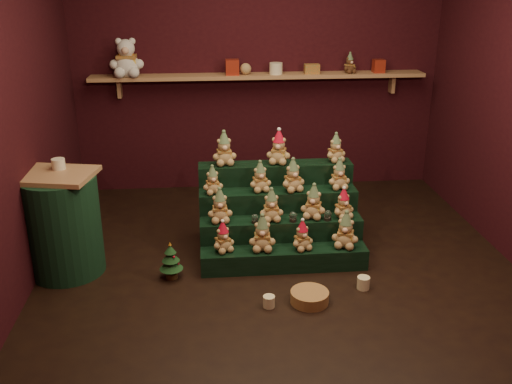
{
  "coord_description": "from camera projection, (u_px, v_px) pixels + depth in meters",
  "views": [
    {
      "loc": [
        -0.59,
        -4.27,
        2.35
      ],
      "look_at": [
        -0.18,
        0.25,
        0.59
      ],
      "focal_mm": 40.0,
      "sensor_mm": 36.0,
      "label": 1
    }
  ],
  "objects": [
    {
      "name": "gift_tin_red_a",
      "position": [
        232.0,
        67.0,
        6.05
      ],
      "size": [
        0.14,
        0.14,
        0.16
      ],
      "primitive_type": "cube",
      "color": "#A12B18",
      "rests_on": "back_shelf"
    },
    {
      "name": "gift_tin_cream",
      "position": [
        276.0,
        68.0,
        6.1
      ],
      "size": [
        0.14,
        0.14,
        0.12
      ],
      "primitive_type": "cylinder",
      "color": "beige",
      "rests_on": "back_shelf"
    },
    {
      "name": "teddy_8",
      "position": [
        212.0,
        180.0,
        4.94
      ],
      "size": [
        0.21,
        0.19,
        0.25
      ],
      "primitive_type": null,
      "rotation": [
        0.0,
        0.0,
        0.22
      ],
      "color": "tan",
      "rests_on": "riser_tier_midback"
    },
    {
      "name": "teddy_11",
      "position": [
        339.0,
        174.0,
        5.04
      ],
      "size": [
        0.21,
        0.19,
        0.27
      ],
      "primitive_type": null,
      "rotation": [
        0.0,
        0.0,
        0.09
      ],
      "color": "tan",
      "rests_on": "riser_tier_midback"
    },
    {
      "name": "white_bear",
      "position": [
        126.0,
        52.0,
        5.89
      ],
      "size": [
        0.36,
        0.33,
        0.5
      ],
      "primitive_type": null,
      "rotation": [
        0.0,
        0.0,
        0.03
      ],
      "color": "silver",
      "rests_on": "back_shelf"
    },
    {
      "name": "back_shelf",
      "position": [
        259.0,
        76.0,
        6.14
      ],
      "size": [
        3.6,
        0.26,
        0.24
      ],
      "color": "#A07750",
      "rests_on": "ground"
    },
    {
      "name": "teddy_3",
      "position": [
        346.0,
        230.0,
        4.76
      ],
      "size": [
        0.28,
        0.27,
        0.31
      ],
      "primitive_type": null,
      "rotation": [
        0.0,
        0.0,
        -0.36
      ],
      "color": "tan",
      "rests_on": "riser_tier_front"
    },
    {
      "name": "teddy_4",
      "position": [
        220.0,
        205.0,
        4.81
      ],
      "size": [
        0.22,
        0.2,
        0.29
      ],
      "primitive_type": null,
      "rotation": [
        0.0,
        0.0,
        0.04
      ],
      "color": "tan",
      "rests_on": "riser_tier_midfront"
    },
    {
      "name": "teddy_2",
      "position": [
        302.0,
        235.0,
        4.72
      ],
      "size": [
        0.23,
        0.22,
        0.26
      ],
      "primitive_type": null,
      "rotation": [
        0.0,
        0.0,
        0.35
      ],
      "color": "tan",
      "rests_on": "riser_tier_front"
    },
    {
      "name": "riser_tier_midfront",
      "position": [
        281.0,
        238.0,
        4.97
      ],
      "size": [
        1.4,
        0.22,
        0.36
      ],
      "primitive_type": "cube",
      "color": "black",
      "rests_on": "ground"
    },
    {
      "name": "teddy_7",
      "position": [
        343.0,
        204.0,
        4.89
      ],
      "size": [
        0.24,
        0.23,
        0.26
      ],
      "primitive_type": null,
      "rotation": [
        0.0,
        0.0,
        0.38
      ],
      "color": "tan",
      "rests_on": "riser_tier_midfront"
    },
    {
      "name": "teddy_10",
      "position": [
        293.0,
        175.0,
        4.99
      ],
      "size": [
        0.25,
        0.24,
        0.29
      ],
      "primitive_type": null,
      "rotation": [
        0.0,
        0.0,
        0.31
      ],
      "color": "tan",
      "rests_on": "riser_tier_midback"
    },
    {
      "name": "teddy_6",
      "position": [
        314.0,
        201.0,
        4.88
      ],
      "size": [
        0.27,
        0.26,
        0.3
      ],
      "primitive_type": null,
      "rotation": [
        0.0,
        0.0,
        -0.36
      ],
      "color": "tan",
      "rests_on": "riser_tier_midfront"
    },
    {
      "name": "riser_tier_midback",
      "position": [
        278.0,
        218.0,
        5.14
      ],
      "size": [
        1.4,
        0.22,
        0.54
      ],
      "primitive_type": "cube",
      "color": "black",
      "rests_on": "ground"
    },
    {
      "name": "ground",
      "position": [
        280.0,
        266.0,
        4.87
      ],
      "size": [
        4.0,
        4.0,
        0.0
      ],
      "primitive_type": "plane",
      "color": "black",
      "rests_on": "ground"
    },
    {
      "name": "brown_bear",
      "position": [
        350.0,
        63.0,
        6.14
      ],
      "size": [
        0.2,
        0.19,
        0.21
      ],
      "primitive_type": null,
      "rotation": [
        0.0,
        0.0,
        0.42
      ],
      "color": "#4E2A1A",
      "rests_on": "back_shelf"
    },
    {
      "name": "mug_left",
      "position": [
        269.0,
        301.0,
        4.26
      ],
      "size": [
        0.09,
        0.09,
        0.09
      ],
      "primitive_type": "cylinder",
      "color": "beige",
      "rests_on": "ground"
    },
    {
      "name": "front_wall",
      "position": [
        346.0,
        208.0,
        2.46
      ],
      "size": [
        4.0,
        0.1,
        2.8
      ],
      "primitive_type": "cube",
      "color": "black",
      "rests_on": "ground"
    },
    {
      "name": "back_wall",
      "position": [
        258.0,
        64.0,
        6.26
      ],
      "size": [
        4.0,
        0.1,
        2.8
      ],
      "primitive_type": "cube",
      "color": "black",
      "rests_on": "ground"
    },
    {
      "name": "teddy_12",
      "position": [
        224.0,
        148.0,
        5.1
      ],
      "size": [
        0.24,
        0.22,
        0.3
      ],
      "primitive_type": null,
      "rotation": [
        0.0,
        0.0,
        0.12
      ],
      "color": "tan",
      "rests_on": "riser_tier_back"
    },
    {
      "name": "gift_tin_red_b",
      "position": [
        379.0,
        66.0,
        6.19
      ],
      "size": [
        0.12,
        0.12,
        0.14
      ],
      "primitive_type": "cube",
      "color": "#A12B18",
      "rests_on": "back_shelf"
    },
    {
      "name": "riser_tier_back",
      "position": [
        275.0,
        200.0,
        5.31
      ],
      "size": [
        1.4,
        0.22,
        0.72
      ],
      "primitive_type": "cube",
      "color": "black",
      "rests_on": "ground"
    },
    {
      "name": "left_wall",
      "position": [
        6.0,
        110.0,
        4.19
      ],
      "size": [
        0.1,
        4.0,
        2.8
      ],
      "primitive_type": "cube",
      "color": "black",
      "rests_on": "ground"
    },
    {
      "name": "teddy_13",
      "position": [
        279.0,
        147.0,
        5.13
      ],
      "size": [
        0.26,
        0.25,
        0.3
      ],
      "primitive_type": null,
      "rotation": [
        0.0,
        0.0,
        -0.28
      ],
      "color": "tan",
      "rests_on": "riser_tier_back"
    },
    {
      "name": "table_ornament",
      "position": [
        58.0,
        164.0,
        4.56
      ],
      "size": [
        0.11,
        0.11,
        0.08
      ],
      "primitive_type": "cylinder",
      "color": "beige",
      "rests_on": "side_table"
    },
    {
      "name": "mini_christmas_tree",
      "position": [
        171.0,
        261.0,
        4.62
      ],
      "size": [
        0.19,
        0.19,
        0.33
      ],
      "rotation": [
        0.0,
        0.0,
        0.3
      ],
      "color": "#4A351A",
      "rests_on": "ground"
    },
    {
      "name": "wicker_basket",
      "position": [
        310.0,
        297.0,
        4.32
      ],
      "size": [
        0.35,
        0.35,
        0.09
      ],
      "primitive_type": "cylinder",
      "rotation": [
        0.0,
        0.0,
        0.21
      ],
      "color": "#A47142",
      "rests_on": "ground"
    },
    {
      "name": "teddy_9",
      "position": [
        260.0,
        176.0,
        4.99
      ],
      "size": [
        0.22,
        0.21,
        0.27
      ],
      "primitive_type": null,
      "rotation": [
        0.0,
        0.0,
        0.2
      ],
      "color": "tan",
      "rests_on": "riser_tier_midback"
    },
    {
      "name": "mug_right",
      "position": [
        363.0,
        283.0,
        4.51
      ],
      "size": [
        0.1,
        0.1,
        0.1
      ],
      "primitive_type": "cylinder",
      "color": "beige",
      "rests_on": "ground"
    },
    {
      "name": "teddy_5",
      "position": [
        271.0,
        205.0,
        4.83
      ],
      "size": [
        0.21,
        0.19,
        0.28
      ],
      "primitive_type": null,
      "rotation": [
        0.0,
        0.0,
        0.03
      ],
      "color": "tan",
      "rests_on": "riser_tier_midfront"
    },
    {
      "name": "snow_globe_b",
      "position": [
        293.0,
        217.0,
        4.84
      ],
      "size": [
        0.07,
        0.07,
        0.09
      ],
      "color": "black",
      "rests_on": "riser_tier_midfront"
    },
    {
      "name": "teddy_14",
      "position": [
        336.0,
        148.0,
        5.19
      ],
      "size": [
        0.23,
        0.22,
        0.26
      ],
      "primitive_type": null,
      "rotation": [
        0.0,
        0.0,
        0.32
      ],
      "color": "tan",
      "rests_on": "riser_tier_back"
    },
    {
      "name": "snow_globe_a",
      "position": [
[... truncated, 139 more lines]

